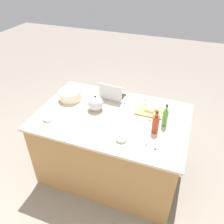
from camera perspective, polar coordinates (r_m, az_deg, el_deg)
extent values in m
plane|color=slate|center=(3.17, 0.00, -14.15)|extent=(12.00, 12.00, 0.00)
cube|color=olive|center=(2.85, 0.00, -8.47)|extent=(1.63, 1.06, 0.87)
cube|color=tan|center=(2.56, 0.00, -1.19)|extent=(1.69, 1.12, 0.03)
cube|color=#B7B7BC|center=(2.89, 0.55, 4.07)|extent=(0.33, 0.25, 0.02)
cube|color=black|center=(2.89, 0.64, 4.34)|extent=(0.29, 0.18, 0.00)
cube|color=#B7B7BC|center=(2.75, -0.46, 4.89)|extent=(0.30, 0.04, 0.20)
cube|color=silver|center=(2.75, -0.40, 4.95)|extent=(0.27, 0.03, 0.18)
cylinder|color=beige|center=(2.86, -10.35, 4.14)|extent=(0.27, 0.27, 0.11)
cylinder|color=black|center=(2.86, -10.37, 4.24)|extent=(0.22, 0.22, 0.10)
torus|color=beige|center=(2.83, -10.47, 5.12)|extent=(0.28, 0.28, 0.02)
cylinder|color=#4C8C38|center=(2.42, 13.12, -1.45)|extent=(0.06, 0.06, 0.19)
cylinder|color=#4C8C38|center=(2.35, 13.51, 0.94)|extent=(0.02, 0.02, 0.05)
cylinder|color=black|center=(2.34, 13.62, 1.61)|extent=(0.03, 0.03, 0.01)
cylinder|color=maroon|center=(2.31, 10.80, -3.10)|extent=(0.07, 0.07, 0.19)
cylinder|color=maroon|center=(2.24, 11.14, -0.68)|extent=(0.03, 0.03, 0.05)
cylinder|color=black|center=(2.22, 11.23, 0.00)|extent=(0.03, 0.03, 0.01)
cylinder|color=#ADADB2|center=(2.66, -4.06, 0.76)|extent=(0.13, 0.13, 0.01)
sphere|color=#ADADB2|center=(2.62, -4.13, 2.11)|extent=(0.18, 0.18, 0.18)
cone|color=#ADADB2|center=(2.64, -5.84, 2.79)|extent=(0.08, 0.03, 0.07)
sphere|color=black|center=(2.57, -4.21, 3.85)|extent=(0.02, 0.02, 0.02)
cube|color=#AD7F4C|center=(2.65, 9.39, 0.27)|extent=(0.31, 0.23, 0.02)
cube|color=#F4E58C|center=(2.65, 10.26, 0.87)|extent=(0.11, 0.04, 0.04)
cube|color=#F4E58C|center=(2.62, 9.25, 0.51)|extent=(0.11, 0.05, 0.04)
cylinder|color=white|center=(2.58, -15.64, -1.36)|extent=(0.10, 0.10, 0.05)
cylinder|color=white|center=(2.23, 2.41, -6.38)|extent=(0.11, 0.11, 0.05)
cylinder|color=beige|center=(3.09, -9.01, 6.02)|extent=(0.07, 0.07, 0.04)
sphere|color=#CC3399|center=(2.51, 9.45, -1.99)|extent=(0.02, 0.02, 0.02)
sphere|color=#CC3399|center=(2.84, 8.46, 3.04)|extent=(0.02, 0.02, 0.02)
sphere|color=blue|center=(2.18, 10.75, -9.01)|extent=(0.02, 0.02, 0.02)
sphere|color=blue|center=(2.21, 8.51, -8.06)|extent=(0.02, 0.02, 0.02)
sphere|color=blue|center=(2.75, 3.23, 2.16)|extent=(0.02, 0.02, 0.02)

